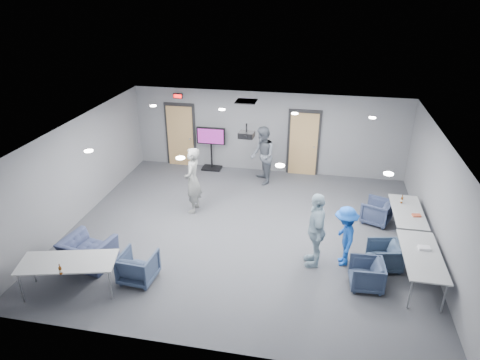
% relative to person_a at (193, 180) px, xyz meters
% --- Properties ---
extents(floor, '(9.00, 9.00, 0.00)m').
position_rel_person_a_xyz_m(floor, '(1.62, -0.81, -0.94)').
color(floor, '#3C3E45').
rests_on(floor, ground).
extents(ceiling, '(9.00, 9.00, 0.00)m').
position_rel_person_a_xyz_m(ceiling, '(1.62, -0.81, 1.76)').
color(ceiling, white).
rests_on(ceiling, wall_back).
extents(wall_back, '(9.00, 0.02, 2.70)m').
position_rel_person_a_xyz_m(wall_back, '(1.62, 3.19, 0.41)').
color(wall_back, slate).
rests_on(wall_back, floor).
extents(wall_front, '(9.00, 0.02, 2.70)m').
position_rel_person_a_xyz_m(wall_front, '(1.62, -4.81, 0.41)').
color(wall_front, slate).
rests_on(wall_front, floor).
extents(wall_left, '(0.02, 8.00, 2.70)m').
position_rel_person_a_xyz_m(wall_left, '(-2.88, -0.81, 0.41)').
color(wall_left, slate).
rests_on(wall_left, floor).
extents(wall_right, '(0.02, 8.00, 2.70)m').
position_rel_person_a_xyz_m(wall_right, '(6.12, -0.81, 0.41)').
color(wall_right, slate).
rests_on(wall_right, floor).
extents(door_left, '(1.06, 0.17, 2.24)m').
position_rel_person_a_xyz_m(door_left, '(-1.38, 3.15, 0.13)').
color(door_left, black).
rests_on(door_left, wall_back).
extents(door_right, '(1.06, 0.17, 2.24)m').
position_rel_person_a_xyz_m(door_right, '(2.82, 3.15, 0.13)').
color(door_right, black).
rests_on(door_right, wall_back).
extents(exit_sign, '(0.32, 0.08, 0.16)m').
position_rel_person_a_xyz_m(exit_sign, '(-1.38, 3.13, 1.51)').
color(exit_sign, black).
rests_on(exit_sign, wall_back).
extents(hvac_diffuser, '(0.60, 0.60, 0.03)m').
position_rel_person_a_xyz_m(hvac_diffuser, '(1.12, 1.99, 1.75)').
color(hvac_diffuser, black).
rests_on(hvac_diffuser, ceiling).
extents(downlights, '(6.18, 3.78, 0.02)m').
position_rel_person_a_xyz_m(downlights, '(1.62, -0.81, 1.75)').
color(downlights, white).
rests_on(downlights, ceiling).
extents(person_a, '(0.47, 0.69, 1.87)m').
position_rel_person_a_xyz_m(person_a, '(0.00, 0.00, 0.00)').
color(person_a, gray).
rests_on(person_a, floor).
extents(person_b, '(0.97, 1.09, 1.85)m').
position_rel_person_a_xyz_m(person_b, '(1.61, 2.19, -0.01)').
color(person_b, slate).
rests_on(person_b, floor).
extents(person_c, '(0.56, 1.09, 1.79)m').
position_rel_person_a_xyz_m(person_c, '(3.41, -1.87, -0.04)').
color(person_c, '#9BB6C8').
rests_on(person_c, floor).
extents(person_d, '(0.63, 0.98, 1.44)m').
position_rel_person_a_xyz_m(person_d, '(4.06, -1.74, -0.22)').
color(person_d, blue).
rests_on(person_d, floor).
extents(chair_right_a, '(0.92, 0.91, 0.65)m').
position_rel_person_a_xyz_m(chair_right_a, '(4.97, 0.31, -0.61)').
color(chair_right_a, '#353F5B').
rests_on(chair_right_a, floor).
extents(chair_right_b, '(0.81, 0.79, 0.63)m').
position_rel_person_a_xyz_m(chair_right_b, '(4.97, -1.73, -0.62)').
color(chair_right_b, '#36475E').
rests_on(chair_right_b, floor).
extents(chair_right_c, '(0.72, 0.70, 0.63)m').
position_rel_person_a_xyz_m(chair_right_c, '(4.52, -2.50, -0.62)').
color(chair_right_c, '#334059').
rests_on(chair_right_c, floor).
extents(chair_front_a, '(0.77, 0.79, 0.68)m').
position_rel_person_a_xyz_m(chair_front_a, '(-0.27, -3.21, -0.60)').
color(chair_front_a, '#374560').
rests_on(chair_front_a, floor).
extents(chair_front_b, '(1.21, 1.11, 0.69)m').
position_rel_person_a_xyz_m(chair_front_b, '(-1.59, -2.93, -0.59)').
color(chair_front_b, '#384060').
rests_on(chair_front_b, floor).
extents(table_right_a, '(0.73, 1.76, 0.73)m').
position_rel_person_a_xyz_m(table_right_a, '(5.62, -0.26, -0.25)').
color(table_right_a, '#A4A6A8').
rests_on(table_right_a, floor).
extents(table_right_b, '(0.79, 1.89, 0.73)m').
position_rel_person_a_xyz_m(table_right_b, '(5.62, -2.16, -0.25)').
color(table_right_b, '#A4A6A8').
rests_on(table_right_b, floor).
extents(table_front_left, '(2.06, 1.25, 0.73)m').
position_rel_person_a_xyz_m(table_front_left, '(-1.50, -3.81, -0.25)').
color(table_front_left, '#A4A6A8').
rests_on(table_front_left, floor).
extents(bottle_front, '(0.06, 0.06, 0.24)m').
position_rel_person_a_xyz_m(bottle_front, '(-1.39, -4.21, -0.12)').
color(bottle_front, '#5C300F').
rests_on(bottle_front, table_front_left).
extents(bottle_right, '(0.06, 0.06, 0.24)m').
position_rel_person_a_xyz_m(bottle_right, '(5.52, 0.13, -0.12)').
color(bottle_right, '#5C300F').
rests_on(bottle_right, table_right_a).
extents(snack_box, '(0.21, 0.16, 0.04)m').
position_rel_person_a_xyz_m(snack_box, '(5.78, -0.50, -0.18)').
color(snack_box, '#BD4B2F').
rests_on(snack_box, table_right_a).
extents(wrapper, '(0.25, 0.18, 0.05)m').
position_rel_person_a_xyz_m(wrapper, '(5.70, -1.94, -0.18)').
color(wrapper, white).
rests_on(wrapper, table_right_b).
extents(tv_stand, '(0.97, 0.46, 1.49)m').
position_rel_person_a_xyz_m(tv_stand, '(-0.24, 2.94, -0.09)').
color(tv_stand, black).
rests_on(tv_stand, floor).
extents(projector, '(0.40, 0.38, 0.37)m').
position_rel_person_a_xyz_m(projector, '(1.52, -0.14, 1.47)').
color(projector, black).
rests_on(projector, ceiling).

